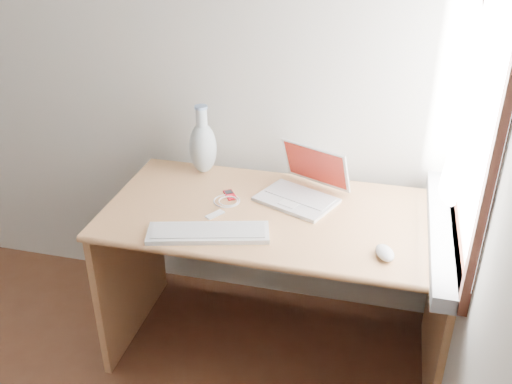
% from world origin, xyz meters
% --- Properties ---
extents(back_wall, '(3.50, 0.04, 2.60)m').
position_xyz_m(back_wall, '(0.00, 1.75, 1.30)').
color(back_wall, silver).
rests_on(back_wall, floor).
extents(window, '(0.11, 0.99, 1.10)m').
position_xyz_m(window, '(1.72, 1.30, 1.28)').
color(window, white).
rests_on(window, right_wall).
extents(desk, '(1.44, 0.72, 0.76)m').
position_xyz_m(desk, '(1.03, 1.40, 0.54)').
color(desk, tan).
rests_on(desk, floor).
extents(laptop, '(0.38, 0.38, 0.22)m').
position_xyz_m(laptop, '(1.09, 1.47, 0.81)').
color(laptop, white).
rests_on(laptop, desk).
extents(external_keyboard, '(0.50, 0.26, 0.02)m').
position_xyz_m(external_keyboard, '(0.80, 1.08, 0.78)').
color(external_keyboard, white).
rests_on(external_keyboard, desk).
extents(mouse, '(0.10, 0.12, 0.04)m').
position_xyz_m(mouse, '(1.48, 1.09, 0.78)').
color(mouse, white).
rests_on(mouse, desk).
extents(ipod, '(0.08, 0.10, 0.01)m').
position_xyz_m(ipod, '(0.80, 1.40, 0.77)').
color(ipod, red).
rests_on(ipod, desk).
extents(cable_coil, '(0.15, 0.15, 0.01)m').
position_xyz_m(cable_coil, '(0.80, 1.35, 0.77)').
color(cable_coil, white).
rests_on(cable_coil, desk).
extents(remote, '(0.07, 0.09, 0.01)m').
position_xyz_m(remote, '(0.78, 1.23, 0.77)').
color(remote, white).
rests_on(remote, desk).
extents(vase, '(0.13, 0.13, 0.33)m').
position_xyz_m(vase, '(0.61, 1.60, 0.90)').
color(vase, silver).
rests_on(vase, desk).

